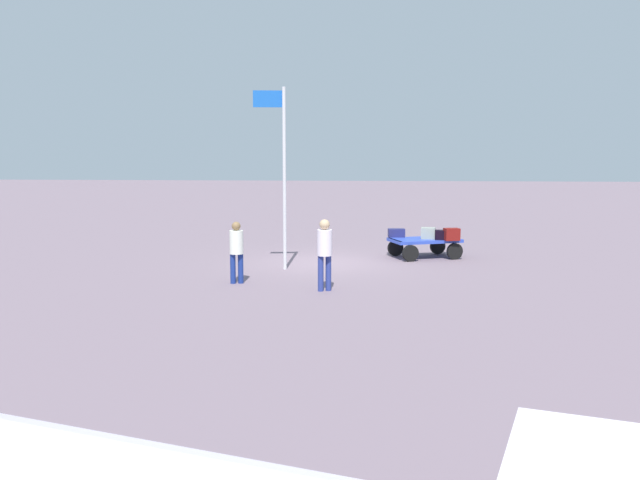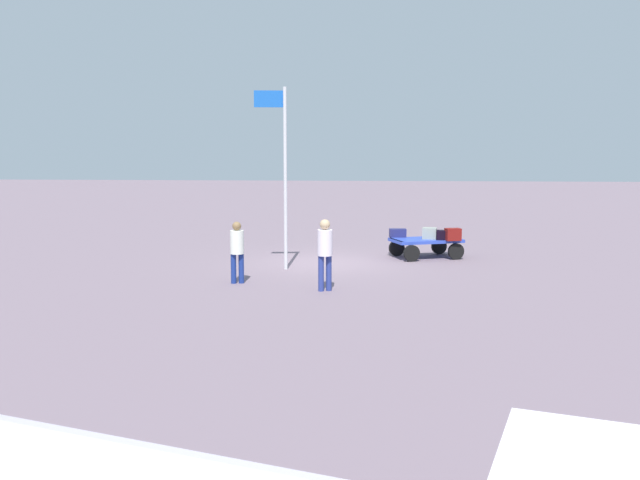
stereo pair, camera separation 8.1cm
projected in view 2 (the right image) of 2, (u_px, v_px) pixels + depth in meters
ground_plane at (326, 263)px, 21.24m from camera, size 120.00×120.00×0.00m
luggage_cart at (425, 243)px, 22.16m from camera, size 2.45×1.98×0.62m
suitcase_navy at (429, 233)px, 22.08m from camera, size 0.49×0.43×0.36m
suitcase_dark at (398, 233)px, 22.53m from camera, size 0.57×0.36×0.27m
suitcase_grey at (453, 234)px, 21.68m from camera, size 0.53×0.43×0.38m
suitcase_maroon at (446, 235)px, 21.87m from camera, size 0.62×0.44×0.29m
worker_lead at (325, 248)px, 16.79m from camera, size 0.49×0.49×1.77m
worker_trailing at (237, 247)px, 17.79m from camera, size 0.43×0.43×1.61m
flagpole at (282, 165)px, 19.66m from camera, size 0.92×0.16×5.21m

